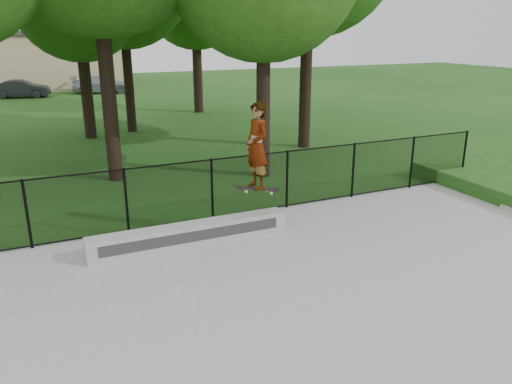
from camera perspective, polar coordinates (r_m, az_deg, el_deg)
ground at (r=7.43m, az=11.65°, el=-18.62°), size 100.00×100.00×0.00m
concrete_slab at (r=7.41m, az=11.66°, el=-18.43°), size 14.00×12.00×0.06m
grind_ledge at (r=10.63m, az=-7.49°, el=-4.80°), size 4.26×0.40×0.46m
car_b at (r=37.76m, az=-25.24°, el=10.62°), size 3.43×1.88×1.18m
car_c at (r=38.54m, az=-17.14°, el=11.67°), size 4.14×2.58×1.21m
skater_airborne at (r=10.59m, az=0.10°, el=5.14°), size 0.83×0.72×2.02m
chainlink_fence at (r=11.79m, az=-5.04°, el=0.31°), size 16.06×0.06×1.50m
distant_building at (r=42.79m, az=-22.97°, el=13.73°), size 12.40×6.40×4.30m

